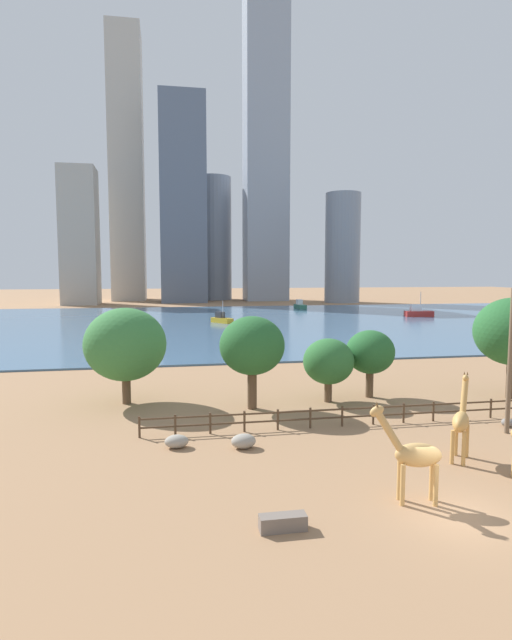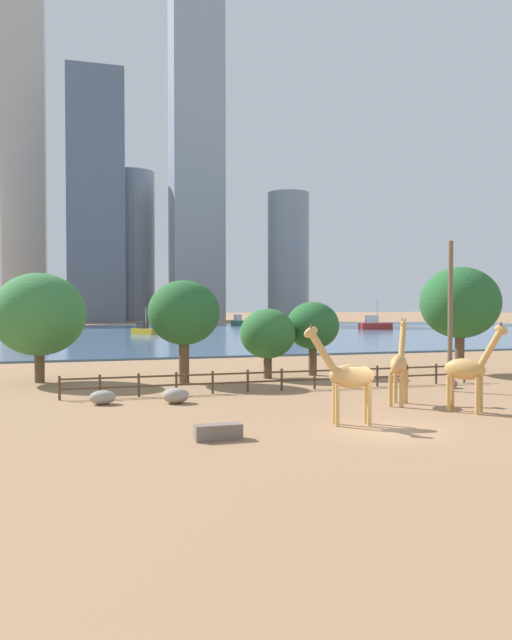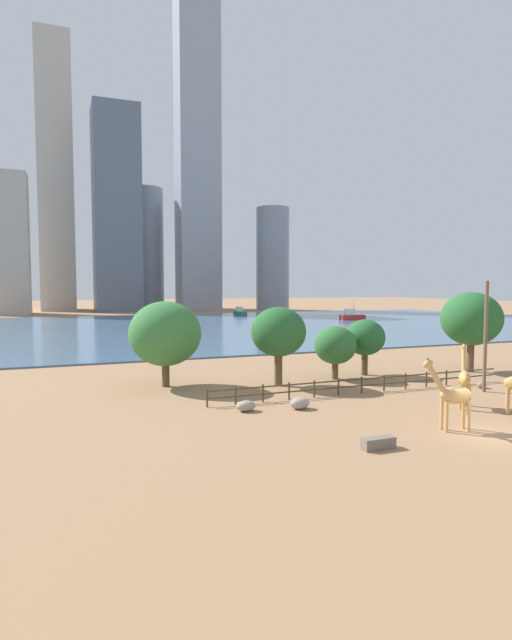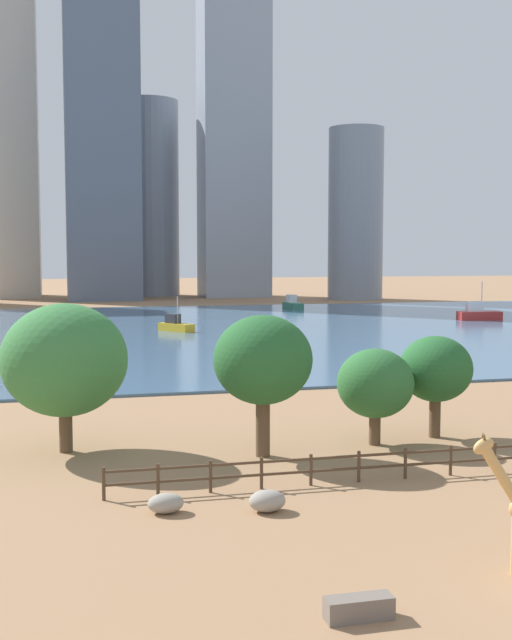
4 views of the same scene
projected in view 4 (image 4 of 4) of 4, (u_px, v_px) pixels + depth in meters
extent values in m
plane|color=#9E7551|center=(180.00, 329.00, 99.69)|extent=(400.00, 400.00, 0.00)
cube|color=#476B8C|center=(184.00, 331.00, 96.78)|extent=(180.00, 86.00, 0.20)
cylinder|color=tan|center=(500.00, 474.00, 23.13)|extent=(1.34, 0.58, 1.83)
ellipsoid|color=tan|center=(483.00, 446.00, 23.04)|extent=(0.81, 0.47, 0.68)
cone|color=brown|center=(485.00, 436.00, 22.94)|extent=(0.11, 0.11, 0.19)
cone|color=brown|center=(483.00, 435.00, 23.10)|extent=(0.11, 0.11, 0.19)
ellipsoid|color=gray|center=(267.00, 501.00, 29.43)|extent=(1.37, 1.07, 0.80)
ellipsoid|color=gray|center=(166.00, 503.00, 29.27)|extent=(1.33, 0.96, 0.72)
cube|color=#72665B|center=(359.00, 608.00, 20.79)|extent=(1.80, 0.60, 0.60)
cylinder|color=#4C3826|center=(104.00, 484.00, 30.74)|extent=(0.14, 0.14, 1.30)
cylinder|color=#4C3826|center=(158.00, 480.00, 31.24)|extent=(0.14, 0.14, 1.30)
cylinder|color=#4C3826|center=(210.00, 477.00, 31.73)|extent=(0.14, 0.14, 1.30)
cylinder|color=#4C3826|center=(261.00, 473.00, 32.23)|extent=(0.14, 0.14, 1.30)
cylinder|color=#4C3826|center=(311.00, 470.00, 32.72)|extent=(0.14, 0.14, 1.30)
cylinder|color=#4C3826|center=(359.00, 467.00, 33.22)|extent=(0.14, 0.14, 1.30)
cylinder|color=#4C3826|center=(405.00, 463.00, 33.72)|extent=(0.14, 0.14, 1.30)
cylinder|color=#4C3826|center=(451.00, 460.00, 34.21)|extent=(0.14, 0.14, 1.30)
cylinder|color=#4C3826|center=(494.00, 457.00, 34.71)|extent=(0.14, 0.14, 1.30)
cube|color=#4C3826|center=(416.00, 452.00, 33.79)|extent=(26.10, 0.08, 0.10)
cube|color=#4C3826|center=(416.00, 464.00, 33.84)|extent=(26.10, 0.08, 0.10)
cylinder|color=brown|center=(263.00, 428.00, 37.38)|extent=(0.66, 0.66, 2.71)
ellipsoid|color=#26602D|center=(263.00, 360.00, 37.11)|extent=(4.62, 4.62, 4.16)
cylinder|color=brown|center=(435.00, 417.00, 41.27)|extent=(0.59, 0.59, 2.06)
ellipsoid|color=#26602D|center=(436.00, 369.00, 41.06)|extent=(3.76, 3.76, 3.38)
cylinder|color=brown|center=(66.00, 431.00, 38.21)|extent=(0.63, 0.63, 2.05)
ellipsoid|color=#387A3D|center=(64.00, 360.00, 37.92)|extent=(5.98, 5.98, 5.38)
cylinder|color=brown|center=(375.00, 429.00, 39.69)|extent=(0.57, 0.57, 1.56)
ellipsoid|color=#2D6B33|center=(375.00, 383.00, 39.50)|extent=(3.81, 3.81, 3.42)
cube|color=#B22D28|center=(479.00, 316.00, 110.94)|extent=(6.11, 2.78, 1.18)
cube|color=silver|center=(474.00, 306.00, 110.74)|extent=(2.27, 1.65, 1.42)
cylinder|color=silver|center=(482.00, 297.00, 110.75)|extent=(0.13, 0.13, 4.14)
cube|color=#337259|center=(293.00, 306.00, 132.28)|extent=(2.20, 5.44, 1.07)
cube|color=silver|center=(292.00, 299.00, 132.82)|extent=(1.38, 1.99, 1.28)
cube|color=gold|center=(176.00, 327.00, 95.06)|extent=(4.04, 4.72, 0.92)
cube|color=#333338|center=(173.00, 319.00, 95.35)|extent=(1.87, 2.00, 1.11)
cylinder|color=silver|center=(178.00, 310.00, 94.74)|extent=(0.17, 0.17, 3.23)
cylinder|color=gray|center=(149.00, 199.00, 175.86)|extent=(13.21, 13.21, 42.48)
cube|color=slate|center=(101.00, 138.00, 160.31)|extent=(14.37, 15.94, 64.83)
cylinder|color=gray|center=(356.00, 214.00, 162.35)|extent=(11.10, 11.10, 34.51)
cube|color=#B7B2A8|center=(10.00, 84.00, 168.57)|extent=(11.02, 15.63, 89.88)
cube|color=#939EAD|center=(233.00, 39.00, 168.71)|extent=(14.19, 11.08, 108.88)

